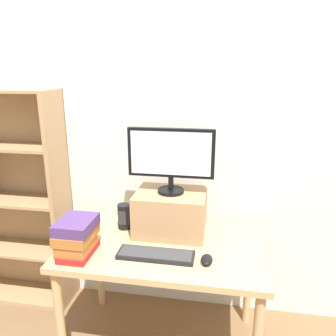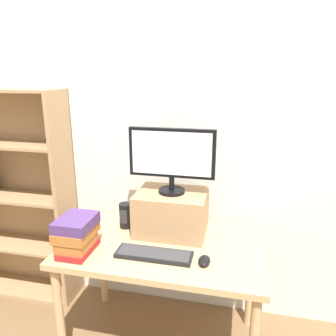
{
  "view_description": "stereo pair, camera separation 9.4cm",
  "coord_description": "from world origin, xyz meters",
  "px_view_note": "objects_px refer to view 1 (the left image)",
  "views": [
    {
      "loc": [
        0.32,
        -1.69,
        1.69
      ],
      "look_at": [
        0.02,
        0.07,
        1.17
      ],
      "focal_mm": 35.0,
      "sensor_mm": 36.0,
      "label": 1
    },
    {
      "loc": [
        0.41,
        -1.67,
        1.69
      ],
      "look_at": [
        0.02,
        0.07,
        1.17
      ],
      "focal_mm": 35.0,
      "sensor_mm": 36.0,
      "label": 2
    }
  ],
  "objects_px": {
    "riser_box": "(171,212)",
    "computer_monitor": "(171,156)",
    "desk": "(163,257)",
    "bookshelf_unit": "(7,197)",
    "keyboard": "(156,255)",
    "computer_mouse": "(207,260)",
    "book_stack": "(77,236)",
    "desk_speaker": "(124,216)"
  },
  "relations": [
    {
      "from": "computer_mouse",
      "to": "keyboard",
      "type": "bearing_deg",
      "value": 177.75
    },
    {
      "from": "computer_monitor",
      "to": "computer_mouse",
      "type": "distance_m",
      "value": 0.62
    },
    {
      "from": "desk",
      "to": "computer_mouse",
      "type": "xyz_separation_m",
      "value": [
        0.26,
        -0.15,
        0.1
      ]
    },
    {
      "from": "computer_monitor",
      "to": "keyboard",
      "type": "height_order",
      "value": "computer_monitor"
    },
    {
      "from": "bookshelf_unit",
      "to": "riser_box",
      "type": "relative_size",
      "value": 3.68
    },
    {
      "from": "desk",
      "to": "book_stack",
      "type": "height_order",
      "value": "book_stack"
    },
    {
      "from": "desk",
      "to": "bookshelf_unit",
      "type": "xyz_separation_m",
      "value": [
        -1.24,
        0.33,
        0.17
      ]
    },
    {
      "from": "book_stack",
      "to": "desk_speaker",
      "type": "distance_m",
      "value": 0.38
    },
    {
      "from": "desk",
      "to": "riser_box",
      "type": "xyz_separation_m",
      "value": [
        0.02,
        0.17,
        0.22
      ]
    },
    {
      "from": "desk",
      "to": "book_stack",
      "type": "xyz_separation_m",
      "value": [
        -0.45,
        -0.18,
        0.19
      ]
    },
    {
      "from": "computer_mouse",
      "to": "desk",
      "type": "bearing_deg",
      "value": 150.24
    },
    {
      "from": "keyboard",
      "to": "desk_speaker",
      "type": "bearing_deg",
      "value": 131.92
    },
    {
      "from": "bookshelf_unit",
      "to": "computer_mouse",
      "type": "distance_m",
      "value": 1.58
    },
    {
      "from": "computer_monitor",
      "to": "book_stack",
      "type": "xyz_separation_m",
      "value": [
        -0.47,
        -0.35,
        -0.39
      ]
    },
    {
      "from": "desk",
      "to": "computer_mouse",
      "type": "bearing_deg",
      "value": -29.76
    },
    {
      "from": "bookshelf_unit",
      "to": "keyboard",
      "type": "height_order",
      "value": "bookshelf_unit"
    },
    {
      "from": "desk",
      "to": "keyboard",
      "type": "distance_m",
      "value": 0.17
    },
    {
      "from": "riser_box",
      "to": "computer_mouse",
      "type": "relative_size",
      "value": 4.14
    },
    {
      "from": "computer_monitor",
      "to": "desk",
      "type": "bearing_deg",
      "value": -95.24
    },
    {
      "from": "bookshelf_unit",
      "to": "desk_speaker",
      "type": "distance_m",
      "value": 0.96
    },
    {
      "from": "computer_mouse",
      "to": "desk_speaker",
      "type": "relative_size",
      "value": 0.64
    },
    {
      "from": "riser_box",
      "to": "desk_speaker",
      "type": "relative_size",
      "value": 2.64
    },
    {
      "from": "riser_box",
      "to": "book_stack",
      "type": "bearing_deg",
      "value": -142.79
    },
    {
      "from": "computer_monitor",
      "to": "keyboard",
      "type": "xyz_separation_m",
      "value": [
        -0.03,
        -0.31,
        -0.48
      ]
    },
    {
      "from": "desk_speaker",
      "to": "keyboard",
      "type": "bearing_deg",
      "value": -48.08
    },
    {
      "from": "computer_mouse",
      "to": "desk_speaker",
      "type": "xyz_separation_m",
      "value": [
        -0.55,
        0.31,
        0.06
      ]
    },
    {
      "from": "keyboard",
      "to": "desk_speaker",
      "type": "relative_size",
      "value": 2.6
    },
    {
      "from": "riser_box",
      "to": "computer_monitor",
      "type": "distance_m",
      "value": 0.36
    },
    {
      "from": "book_stack",
      "to": "computer_mouse",
      "type": "bearing_deg",
      "value": 2.67
    },
    {
      "from": "keyboard",
      "to": "computer_monitor",
      "type": "bearing_deg",
      "value": 84.08
    },
    {
      "from": "computer_monitor",
      "to": "book_stack",
      "type": "relative_size",
      "value": 2.09
    },
    {
      "from": "desk",
      "to": "computer_mouse",
      "type": "distance_m",
      "value": 0.32
    },
    {
      "from": "bookshelf_unit",
      "to": "keyboard",
      "type": "distance_m",
      "value": 1.31
    },
    {
      "from": "desk",
      "to": "bookshelf_unit",
      "type": "bearing_deg",
      "value": 165.15
    },
    {
      "from": "book_stack",
      "to": "desk_speaker",
      "type": "bearing_deg",
      "value": 64.98
    },
    {
      "from": "bookshelf_unit",
      "to": "computer_mouse",
      "type": "relative_size",
      "value": 15.24
    },
    {
      "from": "keyboard",
      "to": "book_stack",
      "type": "height_order",
      "value": "book_stack"
    },
    {
      "from": "riser_box",
      "to": "computer_monitor",
      "type": "xyz_separation_m",
      "value": [
        -0.0,
        -0.0,
        0.36
      ]
    },
    {
      "from": "keyboard",
      "to": "desk_speaker",
      "type": "height_order",
      "value": "desk_speaker"
    },
    {
      "from": "keyboard",
      "to": "computer_mouse",
      "type": "bearing_deg",
      "value": -2.25
    },
    {
      "from": "bookshelf_unit",
      "to": "computer_monitor",
      "type": "height_order",
      "value": "bookshelf_unit"
    },
    {
      "from": "keyboard",
      "to": "book_stack",
      "type": "distance_m",
      "value": 0.45
    }
  ]
}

